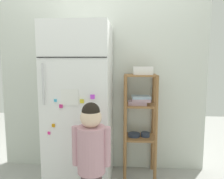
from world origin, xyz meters
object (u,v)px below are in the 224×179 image
at_px(child_standing, 91,149).
at_px(pantry_shelf_unit, 140,115).
at_px(refrigerator, 80,105).
at_px(fruit_bin, 143,71).

distance_m(child_standing, pantry_shelf_unit, 0.85).
relative_size(refrigerator, child_standing, 1.71).
height_order(pantry_shelf_unit, fruit_bin, fruit_bin).
xyz_separation_m(child_standing, fruit_bin, (0.45, 0.73, 0.60)).
bearing_deg(pantry_shelf_unit, child_standing, -120.56).
xyz_separation_m(child_standing, pantry_shelf_unit, (0.43, 0.72, 0.12)).
relative_size(refrigerator, pantry_shelf_unit, 1.45).
relative_size(child_standing, fruit_bin, 4.68).
distance_m(refrigerator, pantry_shelf_unit, 0.67).
bearing_deg(pantry_shelf_unit, refrigerator, -165.61).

